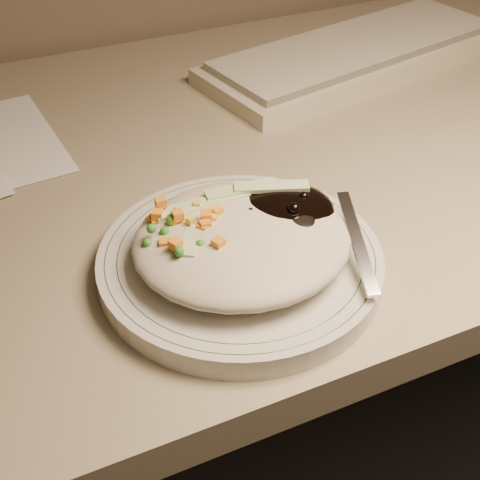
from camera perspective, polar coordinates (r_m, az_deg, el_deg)
name	(u,v)px	position (r m, az deg, el deg)	size (l,w,h in m)	color
desk	(229,275)	(0.90, -0.92, -3.04)	(1.40, 0.70, 0.74)	gray
plate	(240,263)	(0.60, 0.00, -1.95)	(0.25, 0.25, 0.02)	beige
plate_rim	(240,254)	(0.59, 0.00, -1.21)	(0.24, 0.24, 0.00)	#144723
meal	(245,234)	(0.58, 0.41, 0.51)	(0.21, 0.19, 0.05)	#C1B59D
keyboard	(357,53)	(1.00, 9.92, 15.43)	(0.49, 0.25, 0.03)	beige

